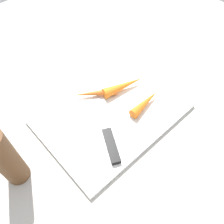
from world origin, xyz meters
TOP-DOWN VIEW (x-y plane):
  - ground_plane at (0.00, 0.00)m, footprint 1.40×1.40m
  - cutting_board at (0.00, 0.00)m, footprint 0.36×0.26m
  - knife at (0.06, 0.06)m, footprint 0.11×0.19m
  - carrot_longest at (-0.08, -0.04)m, footprint 0.13×0.06m
  - carrot_medium at (0.00, -0.07)m, footprint 0.11×0.09m
  - carrot_shortest at (-0.08, 0.04)m, footprint 0.11×0.04m
  - pepper_grinder at (0.26, -0.02)m, footprint 0.05×0.05m

SIDE VIEW (x-z plane):
  - ground_plane at x=0.00m, z-range 0.00..0.00m
  - cutting_board at x=0.00m, z-range 0.00..0.01m
  - knife at x=0.06m, z-range 0.01..0.02m
  - carrot_medium at x=0.00m, z-range 0.01..0.03m
  - carrot_shortest at x=-0.08m, z-range 0.01..0.04m
  - carrot_longest at x=-0.08m, z-range 0.01..0.04m
  - pepper_grinder at x=0.26m, z-range 0.00..0.16m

